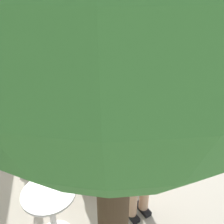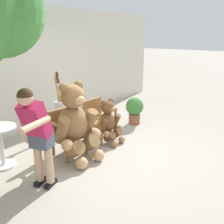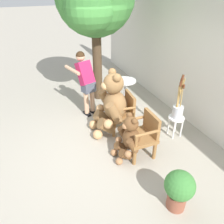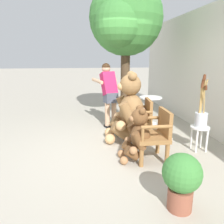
% 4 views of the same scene
% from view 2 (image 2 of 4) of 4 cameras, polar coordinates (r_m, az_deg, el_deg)
% --- Properties ---
extents(ground_plane, '(60.00, 60.00, 0.00)m').
position_cam_2_polar(ground_plane, '(4.76, 0.00, -9.91)').
color(ground_plane, '#A8A091').
extents(back_wall, '(10.00, 0.16, 2.80)m').
position_cam_2_polar(back_wall, '(6.05, -18.60, 9.13)').
color(back_wall, silver).
rests_on(back_wall, ground).
extents(wooden_chair_left, '(0.61, 0.57, 0.86)m').
position_cam_2_polar(wooden_chair_left, '(4.72, -10.32, -4.30)').
color(wooden_chair_left, olive).
rests_on(wooden_chair_left, ground).
extents(wooden_chair_right, '(0.57, 0.53, 0.86)m').
position_cam_2_polar(wooden_chair_right, '(5.32, -3.17, -1.47)').
color(wooden_chair_right, olive).
rests_on(wooden_chair_right, ground).
extents(teddy_bear_large, '(0.86, 0.84, 1.42)m').
position_cam_2_polar(teddy_bear_large, '(4.45, -8.37, -2.35)').
color(teddy_bear_large, olive).
rests_on(teddy_bear_large, ground).
extents(teddy_bear_small, '(0.56, 0.53, 0.93)m').
position_cam_2_polar(teddy_bear_small, '(5.15, -0.71, -2.21)').
color(teddy_bear_small, brown).
rests_on(teddy_bear_small, ground).
extents(person_visitor, '(0.71, 0.64, 1.55)m').
position_cam_2_polar(person_visitor, '(3.60, -16.88, -4.09)').
color(person_visitor, black).
rests_on(person_visitor, ground).
extents(white_stool, '(0.34, 0.34, 0.46)m').
position_cam_2_polar(white_stool, '(5.84, -11.76, -1.17)').
color(white_stool, white).
rests_on(white_stool, ground).
extents(brush_bucket, '(0.22, 0.22, 0.95)m').
position_cam_2_polar(brush_bucket, '(5.74, -11.97, 1.86)').
color(brush_bucket, silver).
rests_on(brush_bucket, white_stool).
extents(round_side_table, '(0.56, 0.56, 0.72)m').
position_cam_2_polar(round_side_table, '(4.62, -24.09, -6.30)').
color(round_side_table, white).
rests_on(round_side_table, ground).
extents(potted_plant, '(0.44, 0.44, 0.68)m').
position_cam_2_polar(potted_plant, '(6.24, 5.18, 0.76)').
color(potted_plant, brown).
rests_on(potted_plant, ground).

